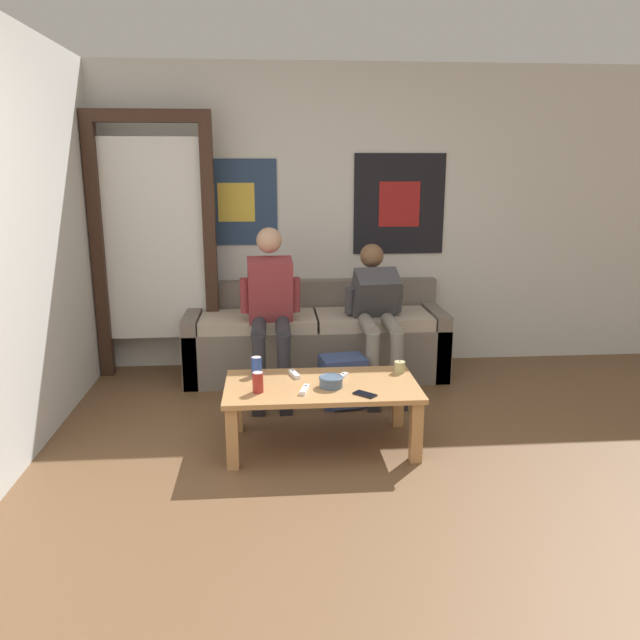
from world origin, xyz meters
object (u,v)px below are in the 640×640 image
object	(u,v)px
game_controller_near_right	(294,374)
person_seated_teen	(377,310)
couch	(315,341)
drink_can_blue	(256,366)
person_seated_adult	(270,304)
coffee_table	(322,394)
drink_can_red	(258,382)
ceramic_bowl	(331,381)
game_controller_far_center	(341,377)
pillar_candle	(400,367)
game_controller_near_left	(305,390)
cell_phone	(365,394)
backpack	(343,382)

from	to	relation	value
game_controller_near_right	person_seated_teen	bearing A→B (deg)	52.63
couch	drink_can_blue	size ratio (longest dim) A/B	17.24
person_seated_adult	drink_can_blue	world-z (taller)	person_seated_adult
coffee_table	drink_can_red	distance (m)	0.42
ceramic_bowl	drink_can_blue	size ratio (longest dim) A/B	1.22
couch	game_controller_far_center	distance (m)	1.32
pillar_candle	game_controller_near_left	size ratio (longest dim) A/B	0.58
person_seated_adult	game_controller_near_right	size ratio (longest dim) A/B	8.55
drink_can_red	coffee_table	bearing A→B (deg)	16.09
ceramic_bowl	couch	bearing A→B (deg)	89.55
drink_can_red	cell_phone	world-z (taller)	drink_can_red
cell_phone	ceramic_bowl	bearing A→B (deg)	139.97
backpack	game_controller_near_left	xyz separation A→B (m)	(-0.33, -0.79, 0.25)
couch	game_controller_near_left	xyz separation A→B (m)	(-0.18, -1.52, 0.13)
coffee_table	backpack	xyz separation A→B (m)	(0.21, 0.67, -0.17)
coffee_table	person_seated_teen	bearing A→B (deg)	63.77
person_seated_teen	ceramic_bowl	bearing A→B (deg)	-112.76
couch	drink_can_red	distance (m)	1.58
person_seated_teen	pillar_candle	world-z (taller)	person_seated_teen
game_controller_far_center	person_seated_adult	bearing A→B (deg)	115.14
ceramic_bowl	cell_phone	bearing A→B (deg)	-40.03
couch	game_controller_near_right	bearing A→B (deg)	-100.42
drink_can_red	person_seated_teen	bearing A→B (deg)	52.14
backpack	pillar_candle	world-z (taller)	pillar_candle
coffee_table	drink_can_blue	bearing A→B (deg)	154.32
cell_phone	game_controller_near_right	bearing A→B (deg)	136.55
pillar_candle	coffee_table	bearing A→B (deg)	-161.12
game_controller_near_left	cell_phone	distance (m)	0.36
game_controller_near_right	couch	bearing A→B (deg)	79.58
pillar_candle	drink_can_red	xyz separation A→B (m)	(-0.92, -0.29, 0.02)
coffee_table	pillar_candle	world-z (taller)	pillar_candle
backpack	ceramic_bowl	distance (m)	0.79
couch	person_seated_adult	size ratio (longest dim) A/B	1.69
pillar_candle	person_seated_teen	bearing A→B (deg)	90.30
person_seated_teen	game_controller_near_left	size ratio (longest dim) A/B	7.50
ceramic_bowl	pillar_candle	bearing A→B (deg)	26.66
coffee_table	game_controller_near_right	bearing A→B (deg)	134.18
ceramic_bowl	person_seated_teen	bearing A→B (deg)	67.24
drink_can_red	cell_phone	distance (m)	0.64
drink_can_blue	drink_can_red	bearing A→B (deg)	-87.34
drink_can_blue	person_seated_teen	bearing A→B (deg)	43.11
cell_phone	coffee_table	bearing A→B (deg)	138.26
coffee_table	game_controller_far_center	world-z (taller)	game_controller_far_center
coffee_table	game_controller_far_center	xyz separation A→B (m)	(0.13, 0.08, 0.08)
pillar_candle	game_controller_near_right	xyz separation A→B (m)	(-0.69, -0.01, -0.02)
coffee_table	ceramic_bowl	distance (m)	0.13
ceramic_bowl	game_controller_far_center	world-z (taller)	ceramic_bowl
couch	coffee_table	distance (m)	1.40
person_seated_teen	pillar_candle	distance (m)	0.90
drink_can_red	game_controller_near_right	xyz separation A→B (m)	(0.23, 0.28, -0.05)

